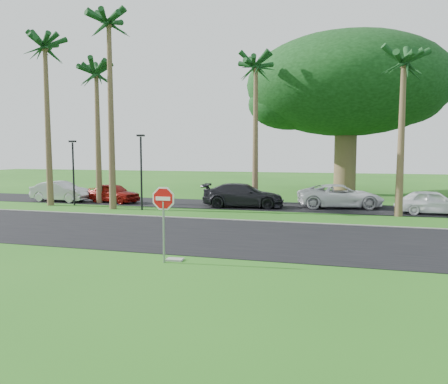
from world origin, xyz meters
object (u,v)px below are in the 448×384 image
(car_silver, at_px, (61,192))
(car_pickup, at_px, (433,202))
(car_dark, at_px, (243,196))
(car_minivan, at_px, (340,196))
(car_red, at_px, (114,193))
(stop_sign_near, at_px, (163,209))

(car_silver, xyz_separation_m, car_pickup, (24.62, 0.28, -0.03))
(car_silver, height_order, car_dark, car_dark)
(car_silver, distance_m, car_minivan, 19.54)
(car_red, relative_size, car_pickup, 0.97)
(car_silver, bearing_deg, stop_sign_near, -132.16)
(stop_sign_near, height_order, car_minivan, stop_sign_near)
(stop_sign_near, distance_m, car_pickup, 17.75)
(stop_sign_near, relative_size, car_minivan, 0.49)
(stop_sign_near, bearing_deg, car_dark, 93.04)
(car_dark, height_order, car_minivan, car_dark)
(car_silver, distance_m, car_pickup, 24.62)
(stop_sign_near, bearing_deg, car_pickup, 53.84)
(car_dark, relative_size, car_pickup, 1.29)
(car_minivan, distance_m, car_pickup, 5.40)
(car_pickup, bearing_deg, car_silver, 88.52)
(car_red, distance_m, car_minivan, 15.53)
(car_red, bearing_deg, stop_sign_near, -131.27)
(stop_sign_near, height_order, car_pickup, stop_sign_near)
(car_red, height_order, car_minivan, car_minivan)
(car_minivan, bearing_deg, car_silver, 82.61)
(car_red, xyz_separation_m, car_minivan, (15.47, 1.37, 0.08))
(car_dark, bearing_deg, car_silver, 85.95)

